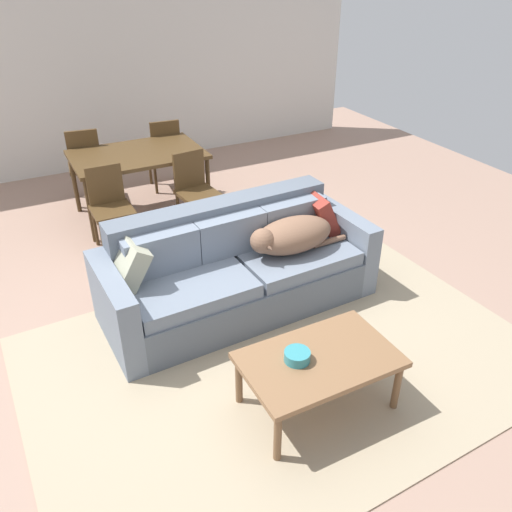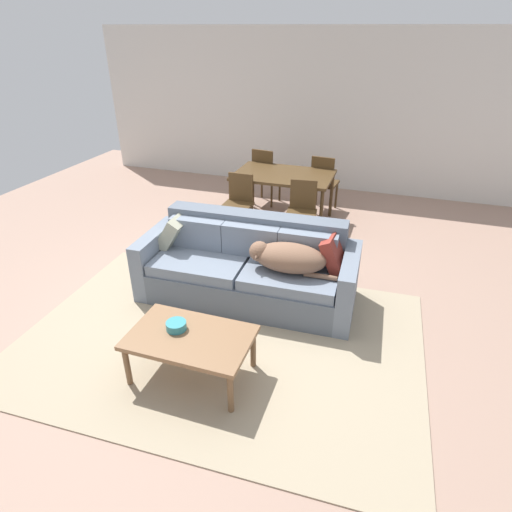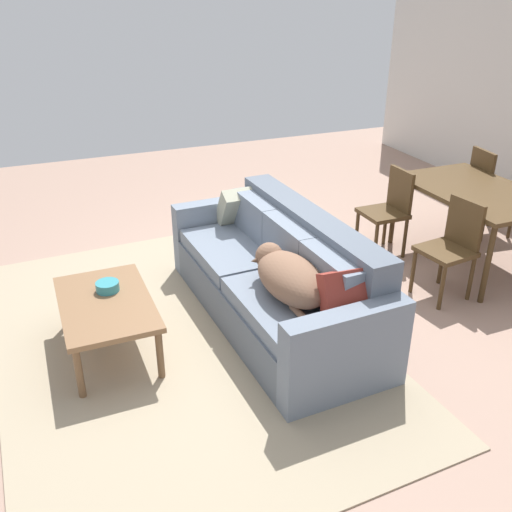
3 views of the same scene
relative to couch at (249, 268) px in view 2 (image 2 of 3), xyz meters
The scene contains 14 objects.
ground_plane 0.45m from the couch, behind, with size 10.00×10.00×0.00m, color #A3816E.
back_partition 4.10m from the couch, 94.21° to the left, with size 8.00×0.12×2.70m, color silver.
area_rug 0.90m from the couch, 89.85° to the right, with size 3.77×2.63×0.01m, color tan.
couch is the anchor object (origin of this frame).
dog_on_left_cushion 0.55m from the couch, 15.75° to the right, with size 0.92×0.42×0.29m.
throw_pillow_by_left_arm 0.95m from the couch, behind, with size 0.14×0.36×0.36m, color #AAAA90.
throw_pillow_by_right_arm 0.95m from the couch, ahead, with size 0.12×0.36×0.36m, color maroon.
coffee_table 1.35m from the couch, 91.58° to the right, with size 1.02×0.64×0.43m.
bowl_on_coffee_table 1.32m from the couch, 97.97° to the right, with size 0.17×0.17×0.07m, color teal.
dining_table 2.17m from the couch, 95.46° to the left, with size 1.43×0.94×0.75m.
dining_chair_near_left 1.68m from the couch, 114.54° to the left, with size 0.40×0.40×0.86m.
dining_chair_near_right 1.54m from the couch, 81.48° to the left, with size 0.44×0.44×0.86m.
dining_chair_far_left 2.82m from the couch, 104.05° to the left, with size 0.45×0.45×0.94m.
dining_chair_far_right 2.73m from the couch, 83.73° to the left, with size 0.44×0.44×0.92m.
Camera 2 is at (1.66, -3.78, 2.68)m, focal length 30.02 mm.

